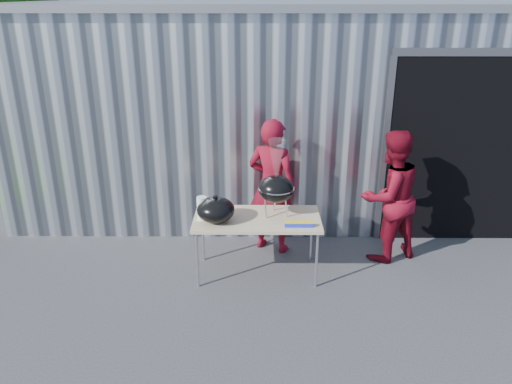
{
  "coord_description": "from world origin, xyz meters",
  "views": [
    {
      "loc": [
        0.4,
        -4.65,
        3.22
      ],
      "look_at": [
        0.36,
        0.78,
        1.05
      ],
      "focal_mm": 35.0,
      "sensor_mm": 36.0,
      "label": 1
    }
  ],
  "objects_px": {
    "kettle_grill": "(276,182)",
    "person_cook": "(272,186)",
    "folding_table": "(257,221)",
    "person_bystander": "(390,196)"
  },
  "relations": [
    {
      "from": "kettle_grill",
      "to": "person_cook",
      "type": "xyz_separation_m",
      "value": [
        -0.03,
        0.58,
        -0.28
      ]
    },
    {
      "from": "person_cook",
      "to": "kettle_grill",
      "type": "bearing_deg",
      "value": 117.56
    },
    {
      "from": "kettle_grill",
      "to": "person_cook",
      "type": "height_order",
      "value": "person_cook"
    },
    {
      "from": "folding_table",
      "to": "kettle_grill",
      "type": "distance_m",
      "value": 0.52
    },
    {
      "from": "person_cook",
      "to": "folding_table",
      "type": "bearing_deg",
      "value": 98.06
    },
    {
      "from": "folding_table",
      "to": "kettle_grill",
      "type": "xyz_separation_m",
      "value": [
        0.22,
        0.08,
        0.46
      ]
    },
    {
      "from": "person_cook",
      "to": "person_bystander",
      "type": "height_order",
      "value": "person_cook"
    },
    {
      "from": "folding_table",
      "to": "kettle_grill",
      "type": "height_order",
      "value": "kettle_grill"
    },
    {
      "from": "kettle_grill",
      "to": "person_bystander",
      "type": "relative_size",
      "value": 0.55
    },
    {
      "from": "folding_table",
      "to": "person_cook",
      "type": "distance_m",
      "value": 0.7
    }
  ]
}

